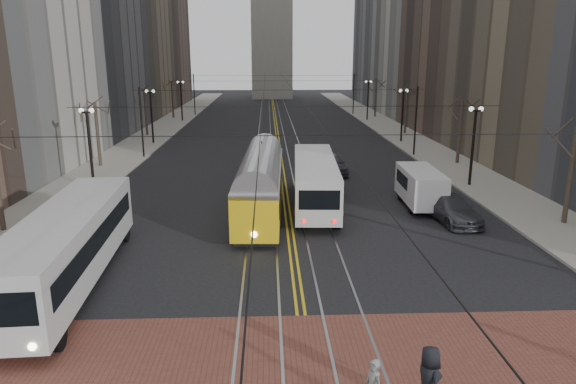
{
  "coord_description": "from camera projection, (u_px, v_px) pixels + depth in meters",
  "views": [
    {
      "loc": [
        -1.19,
        -18.22,
        9.36
      ],
      "look_at": [
        -0.23,
        5.68,
        3.0
      ],
      "focal_mm": 32.0,
      "sensor_mm": 36.0,
      "label": 1
    }
  ],
  "objects": [
    {
      "name": "streetcar_rails",
      "position": [
        277.0,
        134.0,
        63.5
      ],
      "size": [
        4.8,
        130.0,
        0.02
      ],
      "primitive_type": "cube",
      "color": "gray",
      "rests_on": "ground"
    },
    {
      "name": "street_trees",
      "position": [
        279.0,
        121.0,
        53.36
      ],
      "size": [
        31.68,
        53.28,
        5.6
      ],
      "color": "#382D23",
      "rests_on": "ground"
    },
    {
      "name": "rear_bus",
      "position": [
        315.0,
        183.0,
        32.68
      ],
      "size": [
        3.13,
        11.77,
        3.04
      ],
      "primitive_type": "cube",
      "rotation": [
        0.0,
        0.0,
        -0.05
      ],
      "color": "silver",
      "rests_on": "ground"
    },
    {
      "name": "streetcar",
      "position": [
        261.0,
        188.0,
        31.28
      ],
      "size": [
        2.97,
        13.2,
        3.09
      ],
      "primitive_type": "cube",
      "rotation": [
        0.0,
        0.0,
        -0.04
      ],
      "color": "yellow",
      "rests_on": "ground"
    },
    {
      "name": "transit_bus",
      "position": [
        68.0,
        249.0,
        21.31
      ],
      "size": [
        3.31,
        12.81,
        3.17
      ],
      "primitive_type": "cube",
      "rotation": [
        0.0,
        0.0,
        0.05
      ],
      "color": "silver",
      "rests_on": "ground"
    },
    {
      "name": "sidewalk_left",
      "position": [
        155.0,
        134.0,
        62.9
      ],
      "size": [
        5.0,
        140.0,
        0.15
      ],
      "primitive_type": "cube",
      "color": "gray",
      "rests_on": "ground"
    },
    {
      "name": "pedestrian_a",
      "position": [
        429.0,
        381.0,
        13.63
      ],
      "size": [
        0.8,
        1.07,
        1.98
      ],
      "primitive_type": "imported",
      "rotation": [
        0.0,
        0.0,
        1.75
      ],
      "color": "black",
      "rests_on": "crosswalk_band"
    },
    {
      "name": "ground",
      "position": [
        300.0,
        303.0,
        20.05
      ],
      "size": [
        260.0,
        260.0,
        0.0
      ],
      "primitive_type": "plane",
      "color": "black",
      "rests_on": "ground"
    },
    {
      "name": "sidewalk_right",
      "position": [
        397.0,
        133.0,
        64.06
      ],
      "size": [
        5.0,
        140.0,
        0.15
      ],
      "primitive_type": "cube",
      "color": "gray",
      "rests_on": "ground"
    },
    {
      "name": "lamp_posts",
      "position": [
        280.0,
        130.0,
        47.09
      ],
      "size": [
        27.6,
        57.2,
        5.6
      ],
      "color": "black",
      "rests_on": "ground"
    },
    {
      "name": "sedan_parked",
      "position": [
        452.0,
        209.0,
        29.88
      ],
      "size": [
        2.61,
        5.25,
        1.47
      ],
      "primitive_type": "imported",
      "rotation": [
        0.0,
        0.0,
        0.11
      ],
      "color": "#3D3F45",
      "rests_on": "ground"
    },
    {
      "name": "trolley_wires",
      "position": [
        279.0,
        112.0,
        52.71
      ],
      "size": [
        25.96,
        120.0,
        6.6
      ],
      "color": "black",
      "rests_on": "ground"
    },
    {
      "name": "cargo_van",
      "position": [
        420.0,
        188.0,
        32.6
      ],
      "size": [
        2.26,
        5.5,
        2.4
      ],
      "primitive_type": "cube",
      "rotation": [
        0.0,
        0.0,
        -0.03
      ],
      "color": "white",
      "rests_on": "ground"
    },
    {
      "name": "centre_lines",
      "position": [
        277.0,
        134.0,
        63.5
      ],
      "size": [
        0.42,
        130.0,
        0.01
      ],
      "primitive_type": "cube",
      "color": "gold",
      "rests_on": "ground"
    },
    {
      "name": "crosswalk_band",
      "position": [
        308.0,
        362.0,
        16.18
      ],
      "size": [
        25.0,
        6.0,
        0.01
      ],
      "primitive_type": "cube",
      "color": "brown",
      "rests_on": "ground"
    },
    {
      "name": "sedan_grey",
      "position": [
        331.0,
        163.0,
        42.03
      ],
      "size": [
        2.6,
        5.04,
        1.64
      ],
      "primitive_type": "imported",
      "rotation": [
        0.0,
        0.0,
        0.14
      ],
      "color": "#464A4E",
      "rests_on": "ground"
    }
  ]
}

